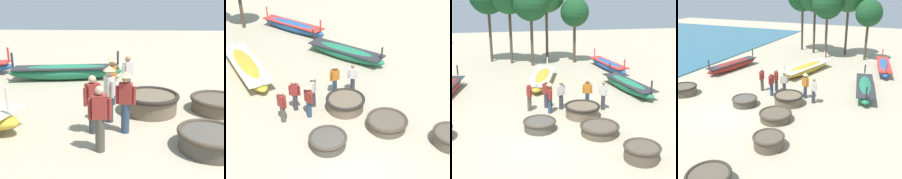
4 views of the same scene
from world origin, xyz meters
TOP-DOWN VIEW (x-y plane):
  - ground_plane at (0.00, 0.00)m, footprint 80.00×80.00m
  - coracle_tilted at (3.88, -1.75)m, footprint 1.42×1.42m
  - coracle_nearest at (0.44, 1.64)m, footprint 1.52×1.52m
  - coracle_front_left at (2.76, 2.85)m, footprint 1.81×1.81m
  - coracle_far_left at (2.99, 0.66)m, footprint 1.75×1.75m
  - long_boat_red_hull at (7.32, 12.24)m, footprint 1.79×5.68m
  - long_boat_blue_hull at (6.68, 6.47)m, footprint 1.95×5.37m
  - long_boat_green_hull at (1.54, 9.19)m, footprint 2.83×6.10m
  - fisherman_by_coracle at (1.23, 3.62)m, footprint 0.36×0.53m
  - fisherman_standing_left at (1.90, 4.09)m, footprint 0.48×0.36m
  - fisherman_with_hat at (3.36, 4.12)m, footprint 0.51×0.36m
  - fisherman_crouching at (1.14, 4.46)m, footprint 0.39×0.43m
  - fisherman_hauling at (0.21, 4.17)m, footprint 0.25×0.53m
  - fisherman_standing_right at (4.09, 3.59)m, footprint 0.40×0.41m
  - tree_leftmost at (5.25, 15.51)m, footprint 2.49×2.49m
  - tree_tall_back at (1.44, 14.94)m, footprint 2.94×2.94m

SIDE VIEW (x-z plane):
  - ground_plane at x=0.00m, z-range 0.00..0.00m
  - coracle_far_left at x=2.99m, z-range 0.02..0.49m
  - coracle_nearest at x=0.44m, z-range 0.02..0.50m
  - coracle_tilted at x=3.88m, z-range 0.02..0.61m
  - coracle_front_left at x=2.76m, z-range 0.03..0.65m
  - long_boat_green_hull at x=1.54m, z-range -0.28..1.03m
  - long_boat_blue_hull at x=6.68m, z-range -0.28..1.03m
  - long_boat_red_hull at x=7.32m, z-range -0.29..1.06m
  - fisherman_crouching at x=1.14m, z-range 0.05..1.62m
  - fisherman_hauling at x=0.21m, z-range 0.05..1.62m
  - fisherman_standing_right at x=4.09m, z-range 0.05..1.62m
  - fisherman_by_coracle at x=1.23m, z-range 0.12..1.79m
  - fisherman_standing_left at x=1.90m, z-range 0.12..1.79m
  - fisherman_with_hat at x=3.36m, z-range 0.12..1.79m
  - tree_leftmost at x=5.25m, z-range 1.56..7.23m
  - tree_tall_back at x=1.44m, z-range 1.85..8.54m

